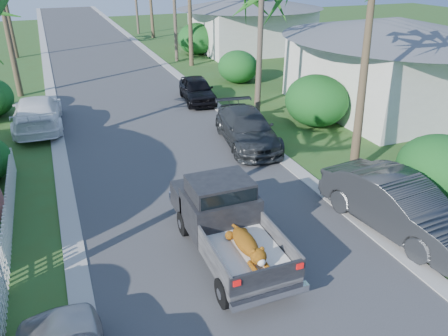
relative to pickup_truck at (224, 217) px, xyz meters
name	(u,v)px	position (x,y,z in m)	size (l,w,h in m)	color
ground	(283,320)	(0.22, -3.17, -1.01)	(120.00, 120.00, 0.00)	#32501E
road	(113,75)	(0.22, 21.83, -1.00)	(8.00, 100.00, 0.02)	#38383A
curb_left	(49,81)	(-4.08, 21.83, -0.98)	(0.60, 100.00, 0.06)	#A5A39E
curb_right	(172,70)	(4.52, 21.83, -0.98)	(0.60, 100.00, 0.06)	#A5A39E
pickup_truck	(224,217)	(0.00, 0.00, 0.00)	(1.98, 5.12, 2.06)	black
parked_car_rn	(398,205)	(5.22, -1.10, -0.16)	(1.79, 5.14, 1.69)	#292B2E
parked_car_rm	(247,129)	(3.82, 6.79, -0.27)	(2.08, 5.11, 1.48)	#2D3032
parked_car_rf	(197,90)	(3.82, 13.73, -0.31)	(1.66, 4.11, 1.40)	black
parked_car_lf	(38,113)	(-4.78, 12.43, -0.22)	(2.21, 5.44, 1.58)	white
shrub_r_a	(441,170)	(7.82, -0.17, 0.14)	(2.80, 3.08, 2.30)	#154A17
shrub_r_b	(316,101)	(8.02, 7.83, 0.24)	(3.00, 3.30, 2.50)	#154A17
shrub_r_c	(238,67)	(7.72, 16.83, 0.04)	(2.60, 2.86, 2.10)	#154A17
shrub_r_d	(197,39)	(8.22, 26.83, 0.29)	(3.20, 3.52, 2.60)	#154A17
picket_fence	(7,232)	(-5.78, 2.33, -0.51)	(0.10, 11.00, 1.00)	white
house_right_near	(390,68)	(13.22, 8.83, 1.21)	(8.00, 9.00, 4.80)	silver
house_right_far	(250,26)	(13.22, 26.83, 1.11)	(9.00, 8.00, 4.60)	silver
utility_pole_b	(261,27)	(5.82, 9.83, 3.59)	(1.60, 0.26, 9.00)	brown
utility_pole_c	(174,0)	(5.82, 24.83, 3.59)	(1.60, 0.26, 9.00)	brown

